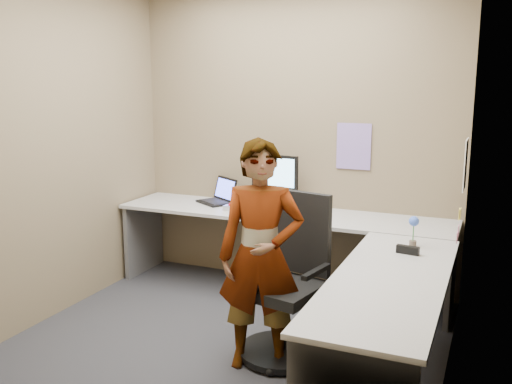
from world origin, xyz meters
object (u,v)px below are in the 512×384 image
at_px(monitor, 275,174).
at_px(person, 261,256).
at_px(office_chair, 287,292).
at_px(desk, 307,252).

relative_size(monitor, person, 0.30).
relative_size(monitor, office_chair, 0.41).
height_order(desk, monitor, monitor).
xyz_separation_m(desk, monitor, (-0.55, 0.71, 0.45)).
height_order(monitor, person, person).
distance_m(desk, person, 0.73).
xyz_separation_m(office_chair, person, (-0.11, -0.21, 0.31)).
relative_size(office_chair, person, 0.73).
distance_m(office_chair, person, 0.39).
relative_size(desk, person, 1.97).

